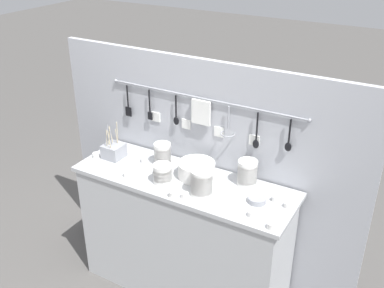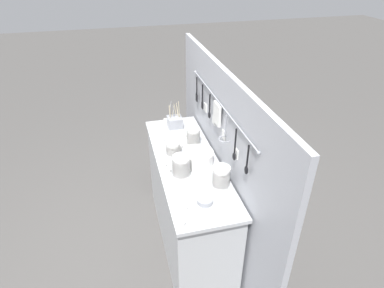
{
  "view_description": "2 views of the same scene",
  "coord_description": "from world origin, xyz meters",
  "px_view_note": "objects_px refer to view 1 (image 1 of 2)",
  "views": [
    {
      "loc": [
        1.33,
        -2.19,
        2.51
      ],
      "look_at": [
        0.07,
        -0.0,
        1.23
      ],
      "focal_mm": 42.0,
      "sensor_mm": 36.0,
      "label": 1
    },
    {
      "loc": [
        2.12,
        -0.5,
        2.46
      ],
      "look_at": [
        0.07,
        0.02,
        1.15
      ],
      "focal_mm": 30.0,
      "sensor_mm": 36.0,
      "label": 2
    }
  ],
  "objects_px": {
    "cutlery_caddy": "(114,151)",
    "cup_front_left": "(96,155)",
    "cup_centre": "(173,194)",
    "plate_stack": "(197,170)",
    "bowl_stack_nested_right": "(247,173)",
    "cup_back_left": "(276,199)",
    "cup_front_right": "(271,226)",
    "cup_mid_row": "(252,214)",
    "cup_edge_far": "(127,174)",
    "cup_by_caddy": "(185,196)",
    "cup_edge_near": "(288,205)",
    "steel_mixing_bowl": "(257,200)",
    "bowl_stack_back_corner": "(162,154)",
    "cup_back_right": "(144,160)",
    "bowl_stack_tall_left": "(162,174)",
    "bowl_stack_wide_centre": "(202,182)",
    "cup_beside_plates": "(157,171)"
  },
  "relations": [
    {
      "from": "cutlery_caddy",
      "to": "cup_front_left",
      "type": "height_order",
      "value": "cutlery_caddy"
    },
    {
      "from": "cup_centre",
      "to": "plate_stack",
      "type": "bearing_deg",
      "value": 87.48
    },
    {
      "from": "bowl_stack_nested_right",
      "to": "cup_front_left",
      "type": "relative_size",
      "value": 3.56
    },
    {
      "from": "bowl_stack_nested_right",
      "to": "plate_stack",
      "type": "relative_size",
      "value": 0.69
    },
    {
      "from": "bowl_stack_nested_right",
      "to": "cup_back_left",
      "type": "distance_m",
      "value": 0.26
    },
    {
      "from": "cup_front_right",
      "to": "cup_front_left",
      "type": "height_order",
      "value": "same"
    },
    {
      "from": "bowl_stack_nested_right",
      "to": "cup_mid_row",
      "type": "height_order",
      "value": "bowl_stack_nested_right"
    },
    {
      "from": "bowl_stack_nested_right",
      "to": "cutlery_caddy",
      "type": "relative_size",
      "value": 0.64
    },
    {
      "from": "cup_edge_far",
      "to": "cup_by_caddy",
      "type": "bearing_deg",
      "value": -3.65
    },
    {
      "from": "cutlery_caddy",
      "to": "cup_front_left",
      "type": "xyz_separation_m",
      "value": [
        -0.11,
        -0.07,
        -0.04
      ]
    },
    {
      "from": "cup_mid_row",
      "to": "cup_front_left",
      "type": "bearing_deg",
      "value": 175.37
    },
    {
      "from": "cutlery_caddy",
      "to": "cup_edge_near",
      "type": "xyz_separation_m",
      "value": [
        1.31,
        0.02,
        -0.04
      ]
    },
    {
      "from": "cup_by_caddy",
      "to": "cup_edge_far",
      "type": "relative_size",
      "value": 1.0
    },
    {
      "from": "cup_front_left",
      "to": "cup_centre",
      "type": "bearing_deg",
      "value": -11.7
    },
    {
      "from": "bowl_stack_nested_right",
      "to": "steel_mixing_bowl",
      "type": "distance_m",
      "value": 0.22
    },
    {
      "from": "bowl_stack_back_corner",
      "to": "steel_mixing_bowl",
      "type": "height_order",
      "value": "bowl_stack_back_corner"
    },
    {
      "from": "cup_by_caddy",
      "to": "cup_back_right",
      "type": "height_order",
      "value": "same"
    },
    {
      "from": "cutlery_caddy",
      "to": "cup_front_left",
      "type": "bearing_deg",
      "value": -148.67
    },
    {
      "from": "cup_back_left",
      "to": "cup_by_caddy",
      "type": "height_order",
      "value": "same"
    },
    {
      "from": "bowl_stack_tall_left",
      "to": "bowl_stack_wide_centre",
      "type": "distance_m",
      "value": 0.29
    },
    {
      "from": "bowl_stack_nested_right",
      "to": "cup_beside_plates",
      "type": "distance_m",
      "value": 0.61
    },
    {
      "from": "bowl_stack_back_corner",
      "to": "cup_centre",
      "type": "relative_size",
      "value": 3.29
    },
    {
      "from": "bowl_stack_nested_right",
      "to": "bowl_stack_wide_centre",
      "type": "height_order",
      "value": "bowl_stack_wide_centre"
    },
    {
      "from": "cup_mid_row",
      "to": "cup_edge_near",
      "type": "relative_size",
      "value": 1.0
    },
    {
      "from": "cup_beside_plates",
      "to": "cup_edge_far",
      "type": "bearing_deg",
      "value": -139.68
    },
    {
      "from": "cutlery_caddy",
      "to": "cup_back_left",
      "type": "xyz_separation_m",
      "value": [
        1.22,
        0.05,
        -0.04
      ]
    },
    {
      "from": "cutlery_caddy",
      "to": "cup_edge_far",
      "type": "relative_size",
      "value": 5.56
    },
    {
      "from": "cup_centre",
      "to": "cup_edge_near",
      "type": "bearing_deg",
      "value": 20.36
    },
    {
      "from": "cup_back_right",
      "to": "cup_edge_far",
      "type": "height_order",
      "value": "same"
    },
    {
      "from": "bowl_stack_wide_centre",
      "to": "cup_mid_row",
      "type": "height_order",
      "value": "bowl_stack_wide_centre"
    },
    {
      "from": "bowl_stack_nested_right",
      "to": "cup_edge_far",
      "type": "distance_m",
      "value": 0.81
    },
    {
      "from": "cup_by_caddy",
      "to": "cup_edge_near",
      "type": "bearing_deg",
      "value": 20.72
    },
    {
      "from": "cup_edge_far",
      "to": "bowl_stack_wide_centre",
      "type": "bearing_deg",
      "value": 6.41
    },
    {
      "from": "cutlery_caddy",
      "to": "cup_edge_far",
      "type": "distance_m",
      "value": 0.3
    },
    {
      "from": "bowl_stack_tall_left",
      "to": "cup_by_caddy",
      "type": "xyz_separation_m",
      "value": [
        0.22,
        -0.09,
        -0.05
      ]
    },
    {
      "from": "bowl_stack_tall_left",
      "to": "cup_back_right",
      "type": "bearing_deg",
      "value": 148.03
    },
    {
      "from": "bowl_stack_wide_centre",
      "to": "cup_front_right",
      "type": "relative_size",
      "value": 3.59
    },
    {
      "from": "bowl_stack_back_corner",
      "to": "cup_back_right",
      "type": "height_order",
      "value": "bowl_stack_back_corner"
    },
    {
      "from": "bowl_stack_tall_left",
      "to": "cup_front_right",
      "type": "height_order",
      "value": "bowl_stack_tall_left"
    },
    {
      "from": "plate_stack",
      "to": "cup_back_left",
      "type": "relative_size",
      "value": 5.14
    },
    {
      "from": "cup_back_right",
      "to": "cup_front_right",
      "type": "height_order",
      "value": "same"
    },
    {
      "from": "bowl_stack_nested_right",
      "to": "cup_back_right",
      "type": "bearing_deg",
      "value": -173.09
    },
    {
      "from": "cup_back_right",
      "to": "cup_by_caddy",
      "type": "bearing_deg",
      "value": -27.27
    },
    {
      "from": "bowl_stack_tall_left",
      "to": "cup_front_right",
      "type": "xyz_separation_m",
      "value": [
        0.8,
        -0.11,
        -0.05
      ]
    },
    {
      "from": "steel_mixing_bowl",
      "to": "bowl_stack_nested_right",
      "type": "bearing_deg",
      "value": 130.47
    },
    {
      "from": "bowl_stack_back_corner",
      "to": "steel_mixing_bowl",
      "type": "distance_m",
      "value": 0.77
    },
    {
      "from": "bowl_stack_back_corner",
      "to": "cup_centre",
      "type": "height_order",
      "value": "bowl_stack_back_corner"
    },
    {
      "from": "cup_beside_plates",
      "to": "cup_mid_row",
      "type": "distance_m",
      "value": 0.77
    },
    {
      "from": "cup_beside_plates",
      "to": "cup_front_left",
      "type": "bearing_deg",
      "value": -176.66
    },
    {
      "from": "cup_back_left",
      "to": "cup_edge_far",
      "type": "xyz_separation_m",
      "value": [
        -0.97,
        -0.22,
        0.0
      ]
    }
  ]
}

